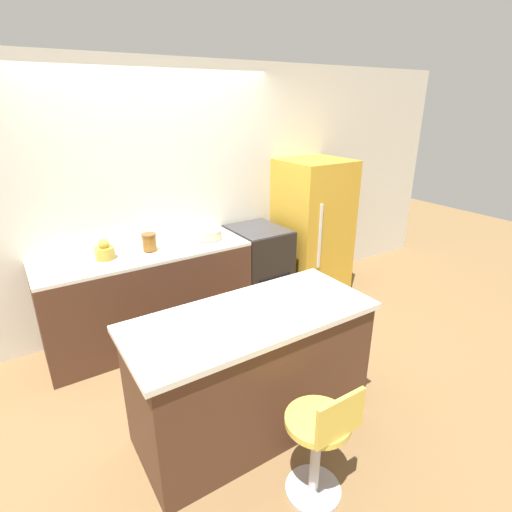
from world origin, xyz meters
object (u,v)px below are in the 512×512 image
(refrigerator, at_px, (312,229))
(mixing_bowl, at_px, (209,234))
(stool_chair, at_px, (320,443))
(oven_range, at_px, (258,268))
(kettle, at_px, (105,251))

(refrigerator, distance_m, mixing_bowl, 1.36)
(stool_chair, relative_size, mixing_bowl, 3.28)
(oven_range, height_order, kettle, kettle)
(oven_range, height_order, refrigerator, refrigerator)
(oven_range, distance_m, refrigerator, 0.83)
(oven_range, relative_size, stool_chair, 1.13)
(refrigerator, bearing_deg, stool_chair, -129.02)
(oven_range, xyz_separation_m, kettle, (-1.60, -0.02, 0.54))
(kettle, bearing_deg, mixing_bowl, 0.00)
(refrigerator, relative_size, mixing_bowl, 6.39)
(refrigerator, relative_size, stool_chair, 1.95)
(oven_range, xyz_separation_m, refrigerator, (0.75, -0.02, 0.34))
(stool_chair, bearing_deg, oven_range, 65.27)
(oven_range, bearing_deg, stool_chair, -114.73)
(refrigerator, bearing_deg, mixing_bowl, 179.71)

